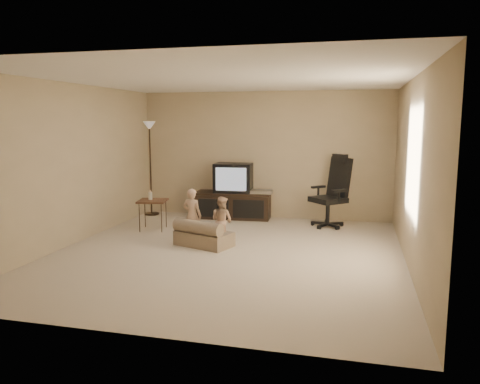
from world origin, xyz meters
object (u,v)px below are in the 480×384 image
(toddler_right, at_px, (222,221))
(office_chair, at_px, (332,201))
(floor_lamp, at_px, (150,147))
(child_sofa, at_px, (202,235))
(tv_stand, at_px, (234,195))
(side_table, at_px, (152,201))
(toddler_left, at_px, (192,215))

(toddler_right, bearing_deg, office_chair, -108.08)
(floor_lamp, bearing_deg, office_chair, -3.54)
(office_chair, height_order, child_sofa, office_chair)
(tv_stand, height_order, side_table, tv_stand)
(child_sofa, distance_m, toddler_left, 0.41)
(tv_stand, distance_m, side_table, 1.76)
(office_chair, relative_size, toddler_right, 1.74)
(side_table, xyz_separation_m, child_sofa, (1.21, -0.85, -0.35))
(office_chair, bearing_deg, side_table, -114.81)
(side_table, bearing_deg, toddler_left, -33.39)
(toddler_right, bearing_deg, tv_stand, -55.61)
(child_sofa, bearing_deg, side_table, 164.83)
(office_chair, xyz_separation_m, child_sofa, (-1.86, -1.89, -0.31))
(office_chair, bearing_deg, child_sofa, -87.95)
(tv_stand, xyz_separation_m, child_sofa, (0.08, -2.20, -0.28))
(child_sofa, xyz_separation_m, toddler_left, (-0.24, 0.21, 0.26))
(floor_lamp, bearing_deg, toddler_right, -43.00)
(tv_stand, bearing_deg, side_table, -134.14)
(office_chair, height_order, side_table, office_chair)
(tv_stand, distance_m, toddler_right, 2.05)
(office_chair, relative_size, floor_lamp, 0.69)
(tv_stand, distance_m, office_chair, 1.96)
(floor_lamp, bearing_deg, side_table, -64.40)
(side_table, distance_m, child_sofa, 1.52)
(toddler_left, bearing_deg, tv_stand, -86.16)
(office_chair, bearing_deg, toddler_left, -94.72)
(side_table, relative_size, child_sofa, 0.75)
(side_table, distance_m, toddler_right, 1.63)
(side_table, relative_size, floor_lamp, 0.38)
(tv_stand, xyz_separation_m, toddler_right, (0.34, -2.02, -0.07))
(floor_lamp, xyz_separation_m, toddler_left, (1.58, -1.90, -0.97))
(floor_lamp, relative_size, toddler_right, 2.50)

